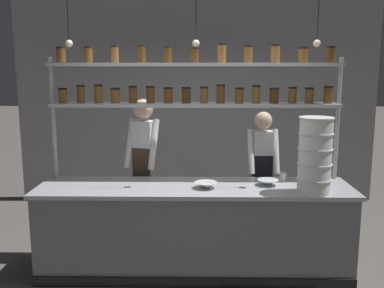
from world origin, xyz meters
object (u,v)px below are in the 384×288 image
object	(u,v)px
chef_center	(262,170)
container_stack	(315,156)
chef_left	(144,163)
prep_bowl_center_front	(268,183)
prep_bowl_near_left	(206,185)
spice_shelf_unit	(195,89)
serving_cup_front	(283,177)

from	to	relation	value
chef_center	container_stack	size ratio (longest dim) A/B	2.20
chef_left	container_stack	distance (m)	1.92
container_stack	prep_bowl_center_front	distance (m)	0.59
chef_left	container_stack	bearing A→B (deg)	-9.17
prep_bowl_near_left	spice_shelf_unit	bearing A→B (deg)	105.01
chef_left	chef_center	world-z (taller)	chef_left
container_stack	prep_bowl_center_front	size ratio (longest dim) A/B	3.37
prep_bowl_center_front	prep_bowl_near_left	bearing A→B (deg)	-169.76
spice_shelf_unit	prep_bowl_near_left	xyz separation A→B (m)	(0.11, -0.41, -0.94)
chef_center	prep_bowl_near_left	xyz separation A→B (m)	(-0.67, -0.76, 0.03)
serving_cup_front	chef_left	bearing A→B (deg)	167.25
container_stack	serving_cup_front	xyz separation A→B (m)	(-0.20, 0.45, -0.32)
chef_left	prep_bowl_center_front	size ratio (longest dim) A/B	8.10
prep_bowl_center_front	chef_left	bearing A→B (deg)	158.50
chef_center	serving_cup_front	distance (m)	0.50
chef_center	serving_cup_front	world-z (taller)	chef_center
spice_shelf_unit	chef_left	distance (m)	1.07
chef_left	chef_center	bearing A→B (deg)	20.65
spice_shelf_unit	container_stack	world-z (taller)	spice_shelf_unit
container_stack	spice_shelf_unit	bearing A→B (deg)	153.58
chef_left	spice_shelf_unit	bearing A→B (deg)	-5.76
spice_shelf_unit	serving_cup_front	distance (m)	1.32
chef_left	container_stack	world-z (taller)	chef_left
container_stack	serving_cup_front	bearing A→B (deg)	114.33
chef_center	container_stack	bearing A→B (deg)	-71.35
prep_bowl_center_front	serving_cup_front	size ratio (longest dim) A/B	2.44
container_stack	chef_left	bearing A→B (deg)	155.29
chef_left	prep_bowl_center_front	xyz separation A→B (m)	(1.34, -0.53, -0.08)
prep_bowl_center_front	serving_cup_front	bearing A→B (deg)	43.72
prep_bowl_near_left	prep_bowl_center_front	size ratio (longest dim) A/B	1.05
prep_bowl_near_left	serving_cup_front	xyz separation A→B (m)	(0.82, 0.30, 0.01)
chef_left	serving_cup_front	bearing A→B (deg)	2.78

